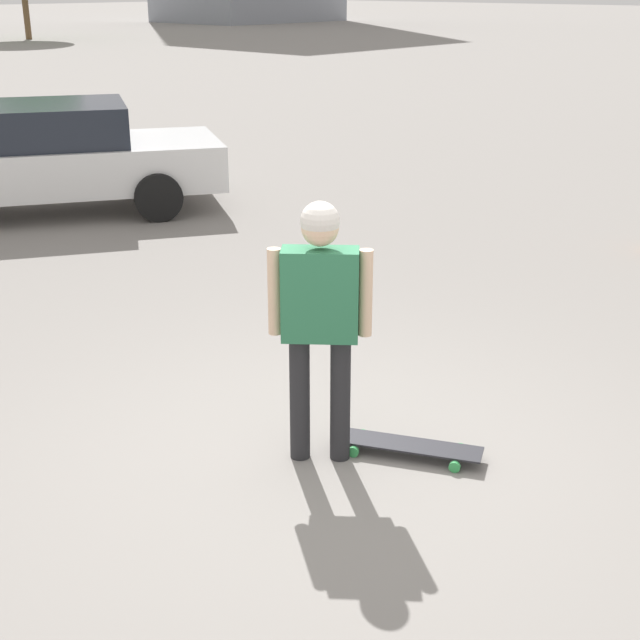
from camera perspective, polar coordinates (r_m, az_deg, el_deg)
ground_plane at (r=5.75m, az=-0.00°, el=-8.75°), size 220.00×220.00×0.00m
person at (r=5.32m, az=-0.00°, el=0.90°), size 0.45×0.50×1.66m
skateboard at (r=5.77m, az=5.60°, el=-8.01°), size 0.59×0.95×0.08m
car_parked_near at (r=12.25m, az=-17.72°, el=9.90°), size 5.00×4.06×1.39m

